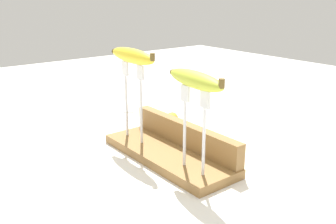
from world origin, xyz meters
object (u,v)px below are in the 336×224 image
object	(u,v)px
fork_stand_left	(133,95)
fork_fallen_near	(114,111)
banana_raised_right	(195,79)
banana_chunk_far	(168,121)
fork_stand_right	(194,122)
banana_raised_left	(132,56)

from	to	relation	value
fork_stand_left	fork_fallen_near	xyz separation A→B (m)	(-0.30, 0.11, -0.14)
banana_raised_right	banana_chunk_far	bearing A→B (deg)	151.21
fork_stand_left	banana_chunk_far	world-z (taller)	fork_stand_left
fork_stand_right	banana_chunk_far	world-z (taller)	fork_stand_right
banana_raised_right	banana_chunk_far	xyz separation A→B (m)	(-0.30, 0.17, -0.21)
banana_raised_left	banana_chunk_far	size ratio (longest dim) A/B	2.82
fork_stand_right	banana_raised_right	distance (m)	0.09
banana_raised_left	banana_chunk_far	distance (m)	0.29
banana_chunk_far	fork_fallen_near	bearing A→B (deg)	-166.66
fork_stand_right	banana_raised_left	size ratio (longest dim) A/B	0.94
banana_raised_left	banana_raised_right	size ratio (longest dim) A/B	1.06
fork_stand_left	banana_raised_left	bearing A→B (deg)	178.14
fork_stand_right	fork_fallen_near	size ratio (longest dim) A/B	1.10
fork_stand_left	banana_raised_left	size ratio (longest dim) A/B	1.04
fork_stand_right	banana_chunk_far	bearing A→B (deg)	151.22
fork_fallen_near	banana_raised_right	bearing A→B (deg)	-11.64
fork_stand_left	fork_stand_right	bearing A→B (deg)	0.00
fork_stand_left	fork_fallen_near	distance (m)	0.35
banana_raised_right	banana_chunk_far	distance (m)	0.40
banana_raised_right	fork_fallen_near	distance (m)	0.59
fork_fallen_near	banana_chunk_far	world-z (taller)	banana_chunk_far
fork_stand_right	fork_stand_left	bearing A→B (deg)	180.00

